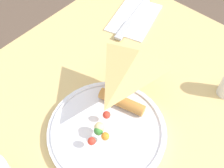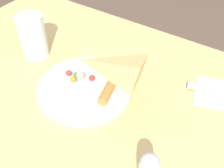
{
  "view_description": "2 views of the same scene",
  "coord_description": "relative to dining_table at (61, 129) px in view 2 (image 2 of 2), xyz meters",
  "views": [
    {
      "loc": [
        -0.15,
        -0.11,
        1.28
      ],
      "look_at": [
        0.12,
        0.13,
        0.79
      ],
      "focal_mm": 45.0,
      "sensor_mm": 36.0,
      "label": 1
    },
    {
      "loc": [
        0.38,
        -0.33,
        1.26
      ],
      "look_at": [
        0.13,
        0.06,
        0.84
      ],
      "focal_mm": 45.0,
      "sensor_mm": 36.0,
      "label": 2
    }
  ],
  "objects": [
    {
      "name": "dining_table",
      "position": [
        0.0,
        0.0,
        0.0
      ],
      "size": [
        0.99,
        0.87,
        0.75
      ],
      "color": "#DBB770",
      "rests_on": "ground_plane"
    },
    {
      "name": "plate_pizza",
      "position": [
        0.04,
        0.07,
        0.13
      ],
      "size": [
        0.24,
        0.24,
        0.05
      ],
      "color": "white",
      "rests_on": "dining_table"
    },
    {
      "name": "butter_knife",
      "position": [
        0.34,
        0.25,
        0.12
      ],
      "size": [
        0.21,
        0.07,
        0.01
      ],
      "rotation": [
        0.0,
        0.0,
        0.23
      ],
      "color": "#B2B2B7",
      "rests_on": "napkin_folded"
    },
    {
      "name": "milk_glass",
      "position": [
        -0.18,
        0.11,
        0.17
      ],
      "size": [
        0.07,
        0.07,
        0.13
      ],
      "color": "white",
      "rests_on": "dining_table"
    }
  ]
}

